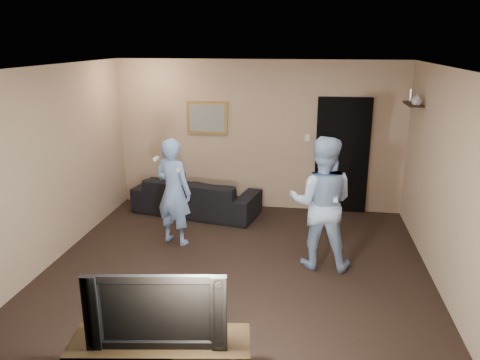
% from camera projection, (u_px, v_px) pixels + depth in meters
% --- Properties ---
extents(ground, '(5.00, 5.00, 0.00)m').
position_uv_depth(ground, '(236.00, 270.00, 6.15)').
color(ground, black).
rests_on(ground, ground).
extents(ceiling, '(5.00, 5.00, 0.04)m').
position_uv_depth(ceiling, '(236.00, 67.00, 5.41)').
color(ceiling, silver).
rests_on(ceiling, wall_back).
extents(wall_back, '(5.00, 0.04, 2.60)m').
position_uv_depth(wall_back, '(258.00, 136.00, 8.15)').
color(wall_back, tan).
rests_on(wall_back, ground).
extents(wall_front, '(5.00, 0.04, 2.60)m').
position_uv_depth(wall_front, '(182.00, 269.00, 3.41)').
color(wall_front, tan).
rests_on(wall_front, ground).
extents(wall_left, '(0.04, 5.00, 2.60)m').
position_uv_depth(wall_left, '(48.00, 167.00, 6.13)').
color(wall_left, tan).
rests_on(wall_left, ground).
extents(wall_right, '(0.04, 5.00, 2.60)m').
position_uv_depth(wall_right, '(448.00, 184.00, 5.42)').
color(wall_right, tan).
rests_on(wall_right, ground).
extents(sofa, '(2.27, 1.26, 0.63)m').
position_uv_depth(sofa, '(196.00, 196.00, 8.10)').
color(sofa, black).
rests_on(sofa, ground).
extents(throw_pillow, '(0.47, 0.27, 0.45)m').
position_uv_depth(throw_pillow, '(173.00, 186.00, 8.11)').
color(throw_pillow, '#18493D').
rests_on(throw_pillow, sofa).
extents(painting_frame, '(0.72, 0.05, 0.57)m').
position_uv_depth(painting_frame, '(207.00, 118.00, 8.16)').
color(painting_frame, olive).
rests_on(painting_frame, wall_back).
extents(painting_canvas, '(0.62, 0.01, 0.47)m').
position_uv_depth(painting_canvas, '(207.00, 118.00, 8.14)').
color(painting_canvas, slate).
rests_on(painting_canvas, painting_frame).
extents(doorway, '(0.90, 0.06, 2.00)m').
position_uv_depth(doorway, '(342.00, 156.00, 8.00)').
color(doorway, black).
rests_on(doorway, ground).
extents(light_switch, '(0.08, 0.02, 0.12)m').
position_uv_depth(light_switch, '(307.00, 138.00, 8.00)').
color(light_switch, silver).
rests_on(light_switch, wall_back).
extents(wall_shelf, '(0.20, 0.60, 0.03)m').
position_uv_depth(wall_shelf, '(413.00, 104.00, 6.95)').
color(wall_shelf, black).
rests_on(wall_shelf, wall_right).
extents(shelf_vase, '(0.17, 0.17, 0.17)m').
position_uv_depth(shelf_vase, '(417.00, 99.00, 6.71)').
color(shelf_vase, '#9E9EA2').
rests_on(shelf_vase, wall_shelf).
extents(shelf_figurine, '(0.06, 0.06, 0.18)m').
position_uv_depth(shelf_figurine, '(411.00, 95.00, 7.13)').
color(shelf_figurine, silver).
rests_on(shelf_figurine, wall_shelf).
extents(television, '(1.14, 0.31, 0.65)m').
position_uv_depth(television, '(158.00, 305.00, 3.79)').
color(television, black).
rests_on(television, tv_console).
extents(wii_player_left, '(0.67, 0.57, 1.59)m').
position_uv_depth(wii_player_left, '(173.00, 192.00, 6.78)').
color(wii_player_left, '#7697CE').
rests_on(wii_player_left, ground).
extents(wii_player_right, '(0.90, 0.72, 1.76)m').
position_uv_depth(wii_player_right, '(321.00, 203.00, 6.05)').
color(wii_player_right, '#98B5DE').
rests_on(wii_player_right, ground).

